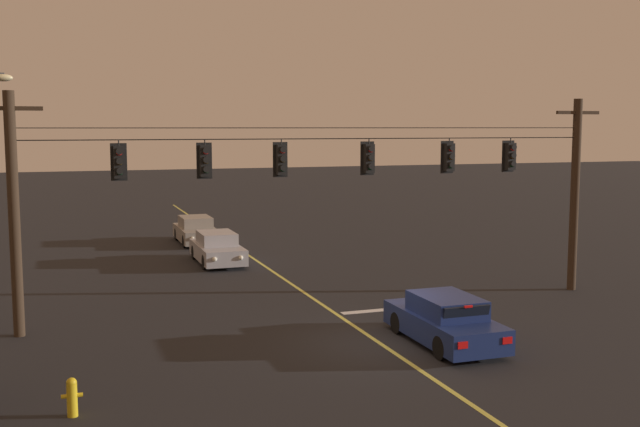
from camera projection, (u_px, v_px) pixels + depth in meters
ground_plane at (379, 343)px, 21.18m from camera, size 180.00×180.00×0.00m
lane_centre_stripe at (280, 276)px, 30.66m from camera, size 0.14×60.00×0.01m
stop_bar_paint at (389, 309)px, 25.08m from camera, size 3.40×0.36×0.01m
signal_span_assembly at (330, 200)px, 24.61m from camera, size 21.02×0.32×7.07m
traffic_light_leftmost at (119, 162)px, 22.27m from camera, size 0.48×0.41×1.22m
traffic_light_left_inner at (205, 161)px, 23.10m from camera, size 0.48×0.41×1.22m
traffic_light_centre at (282, 160)px, 23.90m from camera, size 0.48×0.41×1.22m
traffic_light_right_inner at (369, 158)px, 24.88m from camera, size 0.48×0.41×1.22m
traffic_light_rightmost at (449, 157)px, 25.86m from camera, size 0.48×0.41×1.22m
traffic_light_far_right at (511, 156)px, 26.65m from camera, size 0.48×0.41×1.22m
car_waiting_near_lane at (445, 321)px, 21.06m from camera, size 1.80×4.33×1.39m
car_oncoming_lead at (217, 249)px, 33.56m from camera, size 1.80×4.42×1.39m
car_oncoming_trailing at (196, 231)px, 39.35m from camera, size 1.80×4.42×1.39m
fire_hydrant at (72, 396)px, 15.75m from camera, size 0.44×0.22×0.84m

